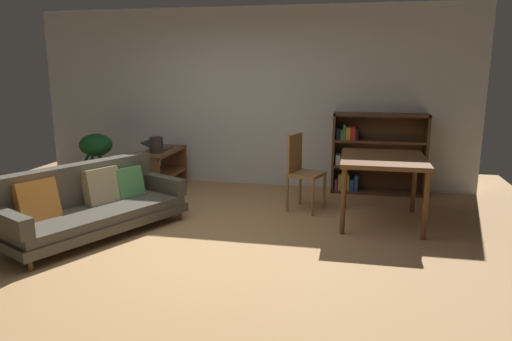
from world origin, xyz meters
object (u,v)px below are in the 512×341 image
dining_table (383,164)px  media_console (161,172)px  open_laptop (158,147)px  fabric_couch (90,204)px  desk_speaker (156,145)px  dining_chair_near (301,168)px  bookshelf (372,154)px  potted_floor_plant (97,156)px

dining_table → media_console: bearing=165.7°
media_console → open_laptop: size_ratio=2.82×
media_console → fabric_couch: bearing=-91.9°
media_console → desk_speaker: 0.47m
fabric_couch → open_laptop: 1.99m
dining_chair_near → bookshelf: (0.91, 1.08, 0.02)m
desk_speaker → dining_table: (3.09, -0.62, -0.03)m
open_laptop → bookshelf: size_ratio=0.29×
open_laptop → dining_chair_near: (2.21, -0.60, -0.10)m
media_console → desk_speaker: desk_speaker is taller
dining_table → bookshelf: size_ratio=0.83×
dining_chair_near → potted_floor_plant: bearing=173.0°
open_laptop → bookshelf: (3.13, 0.48, -0.08)m
dining_table → dining_chair_near: bearing=161.1°
desk_speaker → bookshelf: bookshelf is taller
media_console → potted_floor_plant: potted_floor_plant is taller
media_console → desk_speaker: (0.03, -0.17, 0.43)m
media_console → bookshelf: bearing=11.5°
media_console → open_laptop: bearing=119.7°
media_console → potted_floor_plant: 1.01m
media_console → bookshelf: 3.12m
fabric_couch → bookshelf: (3.10, 2.44, 0.23)m
desk_speaker → dining_chair_near: bearing=-7.7°
open_laptop → dining_chair_near: size_ratio=0.40×
media_console → dining_chair_near: 2.19m
desk_speaker → potted_floor_plant: potted_floor_plant is taller
dining_table → fabric_couch: bearing=-162.1°
fabric_couch → dining_table: size_ratio=1.96×
potted_floor_plant → dining_table: 4.16m
fabric_couch → open_laptop: size_ratio=5.54×
bookshelf → desk_speaker: bearing=-165.3°
desk_speaker → dining_table: bearing=-11.4°
potted_floor_plant → fabric_couch: bearing=-62.3°
bookshelf → potted_floor_plant: bearing=-170.2°
fabric_couch → dining_chair_near: (2.19, 1.36, 0.21)m
potted_floor_plant → dining_table: potted_floor_plant is taller
open_laptop → potted_floor_plant: 0.93m
fabric_couch → open_laptop: fabric_couch is taller
dining_table → dining_chair_near: (-0.99, 0.34, -0.16)m
media_console → dining_chair_near: (2.13, -0.46, 0.25)m
fabric_couch → desk_speaker: size_ratio=9.70×
fabric_couch → media_console: bearing=88.1°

